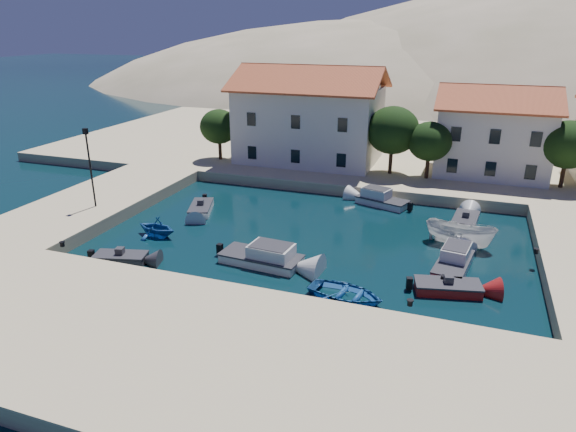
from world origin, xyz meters
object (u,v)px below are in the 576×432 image
at_px(building_mid, 494,129).
at_px(cabin_cruiser_south, 261,257).
at_px(lamppost, 89,160).
at_px(cabin_cruiser_east, 453,263).
at_px(building_left, 310,113).
at_px(boat_east, 459,245).
at_px(rowboat_south, 345,298).

xyz_separation_m(building_mid, cabin_cruiser_south, (-13.93, -24.26, -4.75)).
bearing_deg(lamppost, cabin_cruiser_east, -0.11).
bearing_deg(building_left, lamppost, -119.90).
bearing_deg(building_mid, building_left, -176.82).
xyz_separation_m(building_left, lamppost, (-11.50, -20.00, -1.18)).
bearing_deg(lamppost, cabin_cruiser_south, -11.83).
height_order(building_mid, boat_east, building_mid).
distance_m(building_left, boat_east, 23.36).
relative_size(building_left, building_mid, 1.40).
height_order(cabin_cruiser_south, boat_east, cabin_cruiser_south).
xyz_separation_m(cabin_cruiser_south, cabin_cruiser_east, (11.78, 3.21, 0.00)).
distance_m(building_left, cabin_cruiser_east, 26.14).
bearing_deg(rowboat_south, lamppost, 83.72).
bearing_deg(boat_east, rowboat_south, 161.77).
xyz_separation_m(cabin_cruiser_south, boat_east, (12.00, 7.37, -0.48)).
height_order(building_left, cabin_cruiser_south, building_left).
height_order(lamppost, boat_east, lamppost).
bearing_deg(boat_east, building_left, 57.11).
xyz_separation_m(building_mid, cabin_cruiser_east, (-2.15, -21.05, -4.75)).
distance_m(building_mid, boat_east, 17.79).
bearing_deg(rowboat_south, building_mid, -7.26).
height_order(building_left, building_mid, building_left).
bearing_deg(cabin_cruiser_east, cabin_cruiser_south, 113.79).
relative_size(building_left, cabin_cruiser_south, 2.69).
relative_size(building_mid, boat_east, 2.16).
bearing_deg(building_mid, cabin_cruiser_east, -95.82).
relative_size(lamppost, boat_east, 1.28).
distance_m(building_left, cabin_cruiser_south, 24.24).
bearing_deg(building_mid, lamppost, -144.55).
xyz_separation_m(lamppost, cabin_cruiser_east, (27.35, -0.05, -4.28)).
relative_size(building_mid, cabin_cruiser_south, 1.92).
height_order(rowboat_south, boat_east, boat_east).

